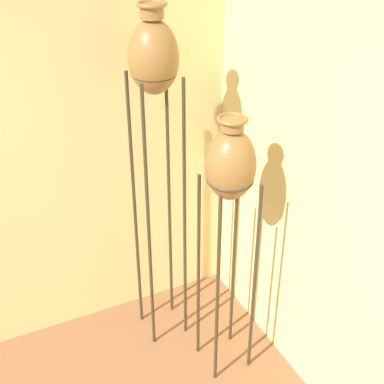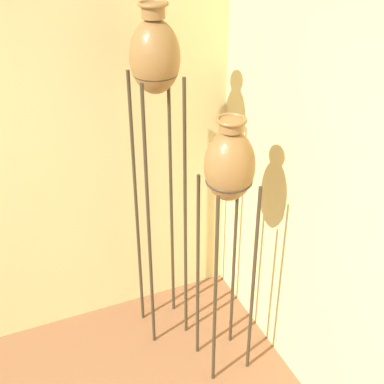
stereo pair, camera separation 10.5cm
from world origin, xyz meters
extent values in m
cylinder|color=#382D1E|center=(1.43, 1.69, 0.88)|extent=(0.02, 0.02, 1.76)
cylinder|color=#382D1E|center=(1.66, 1.69, 0.88)|extent=(0.02, 0.02, 1.76)
cylinder|color=#382D1E|center=(1.43, 1.92, 0.88)|extent=(0.02, 0.02, 1.76)
cylinder|color=#382D1E|center=(1.66, 1.92, 0.88)|extent=(0.02, 0.02, 1.76)
torus|color=#382D1E|center=(1.54, 1.81, 1.76)|extent=(0.24, 0.24, 0.02)
ellipsoid|color=olive|center=(1.54, 1.81, 1.85)|extent=(0.26, 0.26, 0.39)
cylinder|color=olive|center=(1.54, 1.81, 2.08)|extent=(0.12, 0.12, 0.07)
torus|color=olive|center=(1.54, 1.81, 2.11)|extent=(0.16, 0.16, 0.02)
cylinder|color=#382D1E|center=(1.65, 1.26, 0.65)|extent=(0.02, 0.02, 1.30)
cylinder|color=#382D1E|center=(1.89, 1.26, 0.65)|extent=(0.02, 0.02, 1.30)
cylinder|color=#382D1E|center=(1.65, 1.50, 0.65)|extent=(0.02, 0.02, 1.30)
cylinder|color=#382D1E|center=(1.89, 1.50, 0.65)|extent=(0.02, 0.02, 1.30)
torus|color=#382D1E|center=(1.77, 1.38, 1.30)|extent=(0.25, 0.25, 0.02)
ellipsoid|color=olive|center=(1.77, 1.38, 1.38)|extent=(0.26, 0.26, 0.39)
cylinder|color=olive|center=(1.77, 1.38, 1.60)|extent=(0.12, 0.12, 0.06)
torus|color=olive|center=(1.77, 1.38, 1.63)|extent=(0.16, 0.16, 0.02)
camera|label=1|loc=(0.56, -0.70, 2.64)|focal=50.00mm
camera|label=2|loc=(0.65, -0.75, 2.64)|focal=50.00mm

